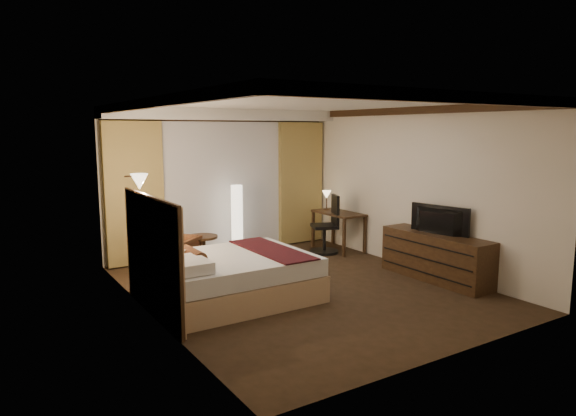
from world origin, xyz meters
TOP-DOWN VIEW (x-y plane):
  - floor at (0.00, 0.00)m, footprint 4.50×5.50m
  - ceiling at (0.00, 0.00)m, footprint 4.50×5.50m
  - back_wall at (0.00, 2.75)m, footprint 4.50×0.02m
  - left_wall at (-2.25, 0.00)m, footprint 0.02×5.50m
  - right_wall at (2.25, 0.00)m, footprint 0.02×5.50m
  - crown_molding at (0.00, 0.00)m, footprint 4.50×5.50m
  - soffit at (0.00, 2.50)m, footprint 4.50×0.50m
  - curtain_sheer at (0.00, 2.67)m, footprint 2.48×0.04m
  - curtain_left_drape at (-1.70, 2.61)m, footprint 1.00×0.14m
  - curtain_right_drape at (1.70, 2.61)m, footprint 1.00×0.14m
  - wall_sconce at (-2.09, 0.93)m, footprint 0.24×0.24m
  - bed at (-1.12, 0.10)m, footprint 2.14×1.67m
  - headboard at (-2.20, 0.10)m, footprint 0.12×1.97m
  - armchair at (-1.36, 1.69)m, footprint 0.92×0.93m
  - side_table at (-0.81, 1.81)m, footprint 0.51×0.51m
  - floor_lamp at (0.08, 2.28)m, footprint 0.28×0.28m
  - desk at (1.95, 1.64)m, footprint 0.55×1.09m
  - desk_lamp at (1.95, 2.04)m, footprint 0.18×0.18m
  - office_chair at (1.58, 1.59)m, footprint 0.70×0.70m
  - dresser at (2.00, -0.76)m, footprint 0.50×1.88m
  - television at (1.97, -0.76)m, footprint 0.74×1.08m

SIDE VIEW (x-z plane):
  - floor at x=0.00m, z-range -0.01..0.01m
  - side_table at x=-0.81m, z-range 0.00..0.56m
  - bed at x=-1.12m, z-range 0.00..0.63m
  - armchair at x=-1.36m, z-range 0.00..0.70m
  - dresser at x=2.00m, z-range 0.00..0.73m
  - desk at x=1.95m, z-range 0.00..0.75m
  - office_chair at x=1.58m, z-range 0.00..1.12m
  - floor_lamp at x=0.08m, z-range 0.00..1.34m
  - headboard at x=-2.20m, z-range 0.00..1.50m
  - desk_lamp at x=1.95m, z-range 0.75..1.09m
  - television at x=1.97m, z-range 0.95..1.08m
  - curtain_sheer at x=0.00m, z-range 0.02..2.48m
  - curtain_left_drape at x=-1.70m, z-range 0.02..2.48m
  - curtain_right_drape at x=1.70m, z-range 0.02..2.48m
  - back_wall at x=0.00m, z-range 0.00..2.70m
  - left_wall at x=-2.25m, z-range 0.00..2.70m
  - right_wall at x=2.25m, z-range 0.00..2.70m
  - wall_sconce at x=-2.09m, z-range 1.50..1.74m
  - soffit at x=0.00m, z-range 2.50..2.70m
  - crown_molding at x=0.00m, z-range 2.58..2.70m
  - ceiling at x=0.00m, z-range 2.70..2.71m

